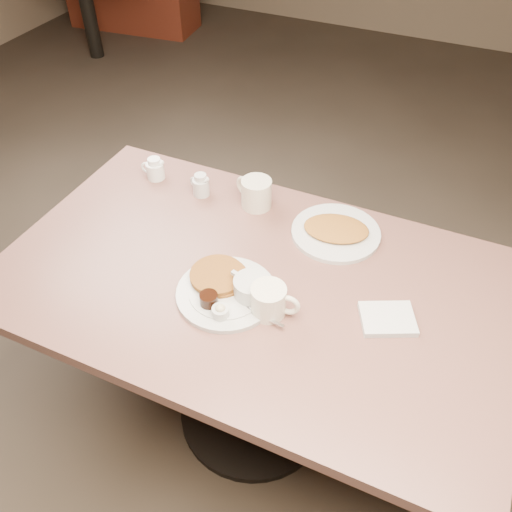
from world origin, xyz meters
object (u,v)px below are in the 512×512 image
at_px(coffee_mug_near, 270,300).
at_px(hash_plate, 336,231).
at_px(creamer_left, 155,169).
at_px(creamer_right, 201,185).
at_px(diner_table, 253,315).
at_px(main_plate, 230,289).
at_px(coffee_mug_far, 256,193).

height_order(coffee_mug_near, hash_plate, coffee_mug_near).
xyz_separation_m(creamer_left, creamer_right, (0.20, -0.02, 0.00)).
xyz_separation_m(diner_table, main_plate, (-0.03, -0.09, 0.19)).
distance_m(diner_table, hash_plate, 0.37).
xyz_separation_m(diner_table, creamer_right, (-0.33, 0.29, 0.21)).
xyz_separation_m(creamer_left, hash_plate, (0.69, -0.03, -0.02)).
height_order(creamer_left, creamer_right, same).
relative_size(coffee_mug_near, creamer_right, 1.67).
distance_m(coffee_mug_near, coffee_mug_far, 0.48).
relative_size(coffee_mug_near, coffee_mug_far, 0.92).
xyz_separation_m(diner_table, coffee_mug_near, (0.10, -0.10, 0.22)).
height_order(coffee_mug_near, coffee_mug_far, coffee_mug_far).
bearing_deg(creamer_right, coffee_mug_far, 6.39).
relative_size(diner_table, coffee_mug_near, 10.47).
bearing_deg(hash_plate, diner_table, -119.23).
distance_m(coffee_mug_near, creamer_right, 0.58).
xyz_separation_m(coffee_mug_far, creamer_left, (-0.39, -0.00, -0.01)).
distance_m(coffee_mug_near, creamer_left, 0.75).
height_order(diner_table, coffee_mug_near, coffee_mug_near).
height_order(main_plate, coffee_mug_far, coffee_mug_far).
bearing_deg(diner_table, creamer_right, 138.51).
xyz_separation_m(coffee_mug_near, creamer_left, (-0.62, 0.41, -0.01)).
bearing_deg(diner_table, creamer_left, 149.40).
bearing_deg(creamer_right, main_plate, -51.70).
distance_m(diner_table, main_plate, 0.21).
bearing_deg(coffee_mug_near, hash_plate, 80.68).
relative_size(main_plate, coffee_mug_far, 2.37).
bearing_deg(creamer_left, creamer_right, -5.31).
height_order(main_plate, creamer_left, creamer_left).
bearing_deg(coffee_mug_far, main_plate, -75.52).
bearing_deg(creamer_left, coffee_mug_near, -33.48).
distance_m(diner_table, creamer_right, 0.49).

